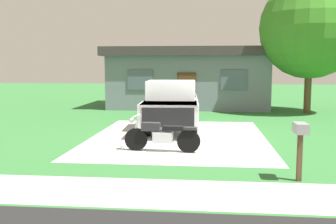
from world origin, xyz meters
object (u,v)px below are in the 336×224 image
motorcycle (161,135)px  pickup_truck (172,104)px  shade_tree (310,28)px  mailbox (300,136)px  neighbor_house (189,77)px

motorcycle → pickup_truck: pickup_truck is taller
pickup_truck → shade_tree: size_ratio=0.82×
mailbox → neighbor_house: neighbor_house is taller
mailbox → shade_tree: shade_tree is taller
motorcycle → mailbox: (3.28, -2.59, 0.51)m
shade_tree → neighbor_house: size_ratio=0.72×
pickup_truck → mailbox: pickup_truck is taller
motorcycle → pickup_truck: bearing=91.3°
mailbox → pickup_truck: bearing=116.1°
mailbox → shade_tree: bearing=75.7°
pickup_truck → shade_tree: bearing=40.7°
motorcycle → mailbox: mailbox is taller
pickup_truck → motorcycle: bearing=-88.7°
shade_tree → neighbor_house: (-6.32, 2.64, -2.57)m
motorcycle → shade_tree: 12.53m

